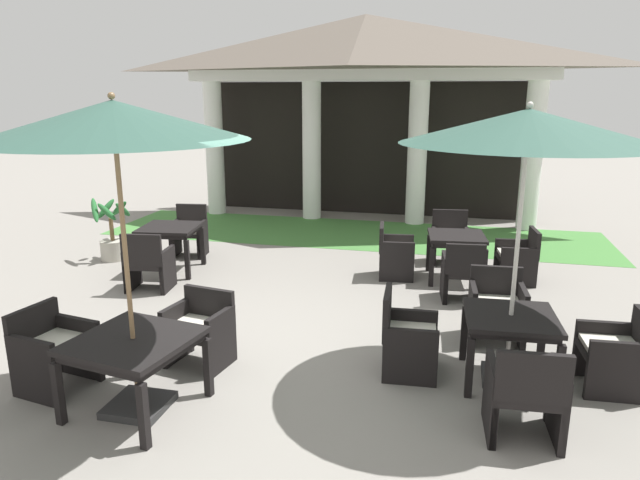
% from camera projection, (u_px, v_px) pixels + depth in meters
% --- Properties ---
extents(ground_plane, '(60.00, 60.00, 0.00)m').
position_uv_depth(ground_plane, '(244.00, 374.00, 5.95)').
color(ground_plane, gray).
extents(background_pavilion, '(8.32, 2.84, 4.44)m').
position_uv_depth(background_pavilion, '(366.00, 64.00, 12.30)').
color(background_pavilion, white).
rests_on(background_pavilion, ground).
extents(lawn_strip, '(10.12, 2.55, 0.01)m').
position_uv_depth(lawn_strip, '(352.00, 233.00, 11.84)').
color(lawn_strip, '#47843D').
rests_on(lawn_strip, ground).
extents(patio_table_near_foreground, '(1.15, 1.15, 0.71)m').
position_uv_depth(patio_table_near_foreground, '(134.00, 347.00, 5.14)').
color(patio_table_near_foreground, black).
rests_on(patio_table_near_foreground, ground).
extents(patio_umbrella_near_foreground, '(2.23, 2.23, 2.85)m').
position_uv_depth(patio_umbrella_near_foreground, '(114.00, 125.00, 4.64)').
color(patio_umbrella_near_foreground, '#2D2D2D').
rests_on(patio_umbrella_near_foreground, ground).
extents(patio_chair_near_foreground_north, '(0.71, 0.61, 0.79)m').
position_uv_depth(patio_chair_near_foreground_north, '(200.00, 329.00, 6.10)').
color(patio_chair_near_foreground_north, black).
rests_on(patio_chair_near_foreground_north, ground).
extents(patio_chair_near_foreground_west, '(0.68, 0.71, 0.82)m').
position_uv_depth(patio_chair_near_foreground_west, '(53.00, 350.00, 5.57)').
color(patio_chair_near_foreground_west, black).
rests_on(patio_chair_near_foreground_west, ground).
extents(patio_table_mid_left, '(0.93, 0.93, 0.72)m').
position_uv_depth(patio_table_mid_left, '(456.00, 241.00, 8.80)').
color(patio_table_mid_left, black).
rests_on(patio_table_mid_left, ground).
extents(patio_chair_mid_left_south, '(0.60, 0.59, 0.87)m').
position_uv_depth(patio_chair_mid_left_south, '(462.00, 273.00, 7.95)').
color(patio_chair_mid_left_south, black).
rests_on(patio_chair_mid_left_south, ground).
extents(patio_chair_mid_left_east, '(0.61, 0.64, 0.84)m').
position_uv_depth(patio_chair_mid_left_east, '(518.00, 258.00, 8.74)').
color(patio_chair_mid_left_east, black).
rests_on(patio_chair_mid_left_east, ground).
extents(patio_chair_mid_left_west, '(0.60, 0.61, 0.85)m').
position_uv_depth(patio_chair_mid_left_west, '(395.00, 253.00, 8.97)').
color(patio_chair_mid_left_west, black).
rests_on(patio_chair_mid_left_west, ground).
extents(patio_chair_mid_left_north, '(0.67, 0.57, 0.88)m').
position_uv_depth(patio_chair_mid_left_north, '(450.00, 240.00, 9.76)').
color(patio_chair_mid_left_north, black).
rests_on(patio_chair_mid_left_north, ground).
extents(patio_table_mid_right, '(0.99, 0.99, 0.75)m').
position_uv_depth(patio_table_mid_right, '(170.00, 233.00, 9.21)').
color(patio_table_mid_right, black).
rests_on(patio_table_mid_right, ground).
extents(patio_chair_mid_right_south, '(0.68, 0.61, 0.90)m').
position_uv_depth(patio_chair_mid_right_south, '(148.00, 264.00, 8.37)').
color(patio_chair_mid_right_south, black).
rests_on(patio_chair_mid_right_south, ground).
extents(patio_chair_mid_right_north, '(0.63, 0.57, 0.90)m').
position_uv_depth(patio_chair_mid_right_north, '(189.00, 233.00, 10.17)').
color(patio_chair_mid_right_north, black).
rests_on(patio_chair_mid_right_north, ground).
extents(patio_table_far_back, '(0.93, 0.93, 0.71)m').
position_uv_depth(patio_table_far_back, '(510.00, 324.00, 5.66)').
color(patio_table_far_back, black).
rests_on(patio_table_far_back, ground).
extents(patio_umbrella_far_back, '(2.35, 2.35, 2.77)m').
position_uv_depth(patio_umbrella_far_back, '(528.00, 129.00, 5.18)').
color(patio_umbrella_far_back, '#2D2D2D').
rests_on(patio_umbrella_far_back, ground).
extents(patio_chair_far_back_south, '(0.64, 0.62, 0.89)m').
position_uv_depth(patio_chair_far_back_south, '(525.00, 393.00, 4.76)').
color(patio_chair_far_back_south, black).
rests_on(patio_chair_far_back_south, ground).
extents(patio_chair_far_back_north, '(0.65, 0.61, 0.84)m').
position_uv_depth(patio_chair_far_back_north, '(497.00, 307.00, 6.67)').
color(patio_chair_far_back_north, black).
rests_on(patio_chair_far_back_north, ground).
extents(patio_chair_far_back_west, '(0.59, 0.63, 0.89)m').
position_uv_depth(patio_chair_far_back_west, '(407.00, 337.00, 5.89)').
color(patio_chair_far_back_west, black).
rests_on(patio_chair_far_back_west, ground).
extents(patio_chair_far_back_east, '(0.61, 0.59, 0.81)m').
position_uv_depth(patio_chair_far_back_east, '(615.00, 353.00, 5.55)').
color(patio_chair_far_back_east, black).
rests_on(patio_chair_far_back_east, ground).
extents(potted_palm_left_edge, '(0.71, 0.70, 1.11)m').
position_uv_depth(potted_palm_left_edge, '(113.00, 239.00, 9.92)').
color(potted_palm_left_edge, '#B2AD9E').
rests_on(potted_palm_left_edge, ground).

